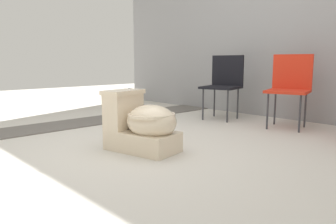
% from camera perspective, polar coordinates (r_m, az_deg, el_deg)
% --- Properties ---
extents(ground_plane, '(14.00, 14.00, 0.00)m').
position_cam_1_polar(ground_plane, '(2.94, -6.38, -6.04)').
color(ground_plane, beige).
extents(gravel_strip, '(0.56, 8.00, 0.01)m').
position_cam_1_polar(gravel_strip, '(4.31, -12.01, -1.38)').
color(gravel_strip, '#605B56').
rests_on(gravel_strip, ground).
extents(building_wall, '(7.00, 0.20, 2.60)m').
position_cam_1_polar(building_wall, '(4.57, 24.12, 14.92)').
color(building_wall, gray).
rests_on(building_wall, ground).
extents(toilet, '(0.69, 0.49, 0.52)m').
position_cam_1_polar(toilet, '(2.76, -4.46, -2.28)').
color(toilet, beige).
rests_on(toilet, ground).
extents(folding_chair_left, '(0.53, 0.53, 0.83)m').
position_cam_1_polar(folding_chair_left, '(4.40, 9.76, 5.52)').
color(folding_chair_left, black).
rests_on(folding_chair_left, ground).
extents(folding_chair_middle, '(0.54, 0.54, 0.83)m').
position_cam_1_polar(folding_chair_middle, '(4.00, 20.47, 4.80)').
color(folding_chair_middle, red).
rests_on(folding_chair_middle, ground).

